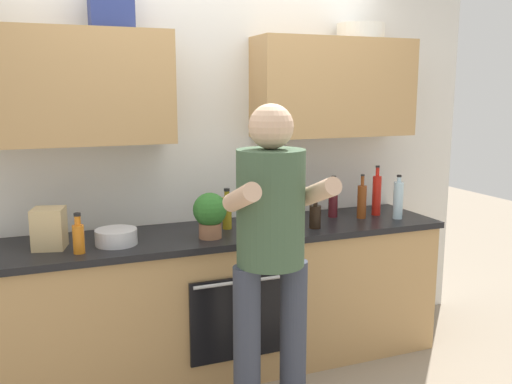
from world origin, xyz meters
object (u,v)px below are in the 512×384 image
Objects in this scene: person_standing at (271,243)px; mixing_bowl at (116,237)px; bottle_juice at (79,237)px; bottle_water at (398,200)px; bottle_hotsauce at (377,194)px; bottle_oil at (227,211)px; cup_coffee at (256,218)px; grocery_bag_bread at (49,228)px; bottle_wine at (333,199)px; bottle_soy at (315,216)px; bottle_syrup at (282,200)px; bottle_vinegar at (362,201)px; potted_herb at (210,213)px.

person_standing is 7.23× the size of mixing_bowl.
bottle_water is at bearing 1.53° from bottle_juice.
bottle_oil is at bearing 179.38° from bottle_hotsauce.
bottle_water is 3.03× the size of cup_coffee.
person_standing is at bearing -34.56° from grocery_bag_bread.
cup_coffee is at bearing 5.38° from bottle_oil.
bottle_oil is at bearing 9.30° from mixing_bowl.
bottle_wine is 1.21× the size of mixing_bowl.
bottle_wine is 0.95× the size of bottle_water.
bottle_oil reaches higher than grocery_bag_bread.
bottle_soy is 0.96× the size of grocery_bag_bread.
person_standing is 7.81× the size of bottle_soy.
bottle_syrup is 1.02× the size of bottle_water.
bottle_vinegar is at bearing 1.95° from mixing_bowl.
bottle_vinegar reaches higher than grocery_bag_bread.
person_standing reaches higher than bottle_wine.
cup_coffee is at bearing 8.43° from mixing_bowl.
cup_coffee is at bearing 174.07° from bottle_vinegar.
bottle_vinegar is at bearing -22.78° from bottle_syrup.
mixing_bowl is (-1.64, -0.06, -0.07)m from bottle_vinegar.
bottle_water is 1.33× the size of grocery_bag_bread.
bottle_syrup is at bearing 157.22° from bottle_vinegar.
bottle_oil is at bearing 3.28° from grocery_bag_bread.
person_standing is 7.51× the size of grocery_bag_bread.
grocery_bag_bread is (-0.14, 0.16, 0.02)m from bottle_juice.
mixing_bowl is 0.55m from potted_herb.
bottle_syrup reaches higher than bottle_water.
cup_coffee is at bearing 178.03° from bottle_hotsauce.
grocery_bag_bread is at bearing -176.38° from cup_coffee.
potted_herb is (-0.61, -0.32, 0.02)m from bottle_syrup.
person_standing is at bearing -153.05° from bottle_water.
bottle_soy is 0.69m from potted_herb.
potted_herb is at bearing -152.27° from cup_coffee.
bottle_hotsauce is 1.48× the size of mixing_bowl.
bottle_juice reaches higher than mixing_bowl.
bottle_juice is 0.24m from mixing_bowl.
bottle_oil is (0.91, 0.22, 0.02)m from bottle_juice.
bottle_hotsauce is 1.29× the size of potted_herb.
bottle_syrup reaches higher than mixing_bowl.
potted_herb reaches higher than cup_coffee.
potted_herb is 0.89m from grocery_bag_bread.
bottle_vinegar is 0.98× the size of bottle_syrup.
bottle_hotsauce is 1.27m from potted_herb.
bottle_oil is at bearing 46.65° from potted_herb.
potted_herb is at bearing -133.35° from bottle_oil.
bottle_vinegar reaches higher than bottle_soy.
potted_herb is (0.74, 0.04, 0.06)m from bottle_juice.
bottle_juice is 0.73× the size of bottle_water.
bottle_vinegar is 0.19m from bottle_wine.
bottle_soy is at bearing -33.66° from cup_coffee.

